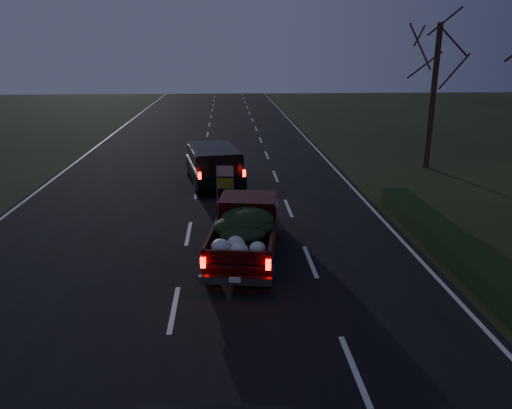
{
  "coord_description": "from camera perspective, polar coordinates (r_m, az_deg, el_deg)",
  "views": [
    {
      "loc": [
        1.26,
        -10.4,
        5.75
      ],
      "look_at": [
        2.15,
        3.91,
        1.3
      ],
      "focal_mm": 35.0,
      "sensor_mm": 36.0,
      "label": 1
    }
  ],
  "objects": [
    {
      "name": "road_asphalt",
      "position": [
        11.94,
        -9.36,
        -11.73
      ],
      "size": [
        14.0,
        120.0,
        0.02
      ],
      "primitive_type": "cube",
      "color": "black",
      "rests_on": "ground"
    },
    {
      "name": "bare_tree_far",
      "position": [
        26.46,
        19.94,
        15.13
      ],
      "size": [
        3.6,
        3.6,
        7.0
      ],
      "color": "black",
      "rests_on": "ground"
    },
    {
      "name": "hedge_row",
      "position": [
        15.87,
        21.1,
        -4.05
      ],
      "size": [
        1.0,
        10.0,
        0.6
      ],
      "primitive_type": "cube",
      "color": "black",
      "rests_on": "ground"
    },
    {
      "name": "lead_suv",
      "position": [
        22.12,
        -4.87,
        4.9
      ],
      "size": [
        2.79,
        5.07,
        1.38
      ],
      "rotation": [
        0.0,
        0.0,
        0.17
      ],
      "color": "black",
      "rests_on": "ground"
    },
    {
      "name": "ground",
      "position": [
        11.95,
        -9.35,
        -11.77
      ],
      "size": [
        120.0,
        120.0,
        0.0
      ],
      "primitive_type": "plane",
      "color": "black",
      "rests_on": "ground"
    },
    {
      "name": "pickup_truck",
      "position": [
        14.27,
        -1.21,
        -2.64
      ],
      "size": [
        2.37,
        4.78,
        2.4
      ],
      "rotation": [
        0.0,
        0.0,
        -0.14
      ],
      "color": "#3F0808",
      "rests_on": "ground"
    }
  ]
}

